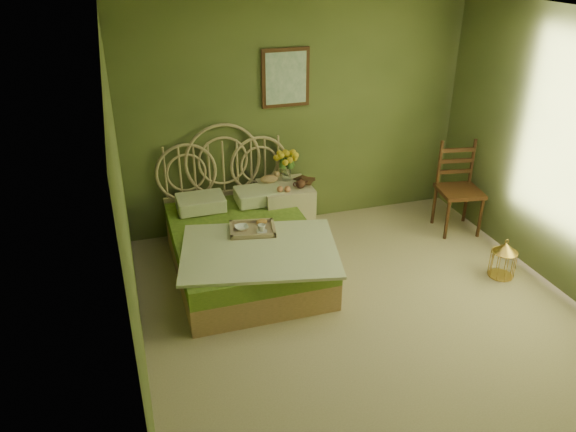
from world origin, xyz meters
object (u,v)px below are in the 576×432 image
object	(u,v)px
bed	(244,245)
chair	(457,182)
nightstand	(285,204)
birdcage	(503,260)

from	to	relation	value
bed	chair	bearing A→B (deg)	4.40
bed	nightstand	size ratio (longest dim) A/B	2.01
bed	birdcage	world-z (taller)	bed
bed	birdcage	distance (m)	2.66
nightstand	chair	bearing A→B (deg)	-12.76
nightstand	birdcage	world-z (taller)	nightstand
nightstand	bed	bearing A→B (deg)	-135.43
birdcage	bed	bearing A→B (deg)	159.78
chair	birdcage	world-z (taller)	chair
nightstand	birdcage	size ratio (longest dim) A/B	2.74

